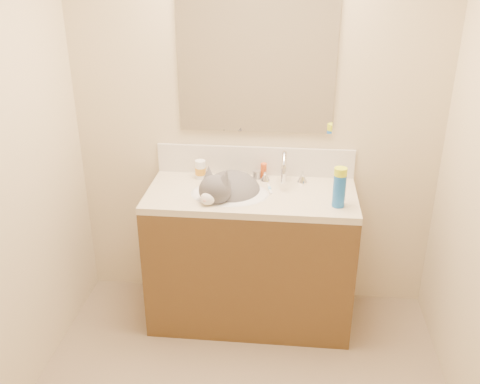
% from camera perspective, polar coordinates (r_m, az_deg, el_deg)
% --- Properties ---
extents(room_shell, '(2.24, 2.54, 2.52)m').
position_cam_1_polar(room_shell, '(1.92, -1.01, 5.01)').
color(room_shell, beige).
rests_on(room_shell, ground).
extents(vanity_cabinet, '(1.20, 0.55, 0.82)m').
position_cam_1_polar(vanity_cabinet, '(3.27, 1.14, -7.19)').
color(vanity_cabinet, '#53391C').
rests_on(vanity_cabinet, ground).
extents(counter_slab, '(1.20, 0.55, 0.04)m').
position_cam_1_polar(counter_slab, '(3.07, 1.21, -0.34)').
color(counter_slab, beige).
rests_on(counter_slab, vanity_cabinet).
extents(basin, '(0.45, 0.36, 0.14)m').
position_cam_1_polar(basin, '(3.07, -1.08, -1.33)').
color(basin, white).
rests_on(basin, vanity_cabinet).
extents(faucet, '(0.28, 0.20, 0.21)m').
position_cam_1_polar(faucet, '(3.14, 4.71, 2.32)').
color(faucet, silver).
rests_on(faucet, counter_slab).
extents(cat, '(0.47, 0.52, 0.35)m').
position_cam_1_polar(cat, '(3.07, -1.20, -0.12)').
color(cat, '#4B484B').
rests_on(cat, basin).
extents(backsplash, '(1.20, 0.02, 0.18)m').
position_cam_1_polar(backsplash, '(3.26, 1.61, 3.34)').
color(backsplash, silver).
rests_on(backsplash, counter_slab).
extents(mirror, '(0.90, 0.02, 0.80)m').
position_cam_1_polar(mirror, '(3.10, 1.74, 13.56)').
color(mirror, white).
rests_on(mirror, room_shell).
extents(pill_bottle, '(0.07, 0.07, 0.11)m').
position_cam_1_polar(pill_bottle, '(3.23, -4.24, 2.42)').
color(pill_bottle, white).
rests_on(pill_bottle, counter_slab).
extents(pill_label, '(0.07, 0.07, 0.04)m').
position_cam_1_polar(pill_label, '(3.24, -4.24, 2.26)').
color(pill_label, gold).
rests_on(pill_label, pill_bottle).
extents(silver_jar, '(0.06, 0.06, 0.05)m').
position_cam_1_polar(silver_jar, '(3.22, 1.79, 1.82)').
color(silver_jar, '#B7B7BC').
rests_on(silver_jar, counter_slab).
extents(amber_bottle, '(0.05, 0.05, 0.09)m').
position_cam_1_polar(amber_bottle, '(3.23, 2.53, 2.28)').
color(amber_bottle, '#D14F18').
rests_on(amber_bottle, counter_slab).
extents(toothbrush, '(0.04, 0.13, 0.01)m').
position_cam_1_polar(toothbrush, '(3.09, 3.18, 0.33)').
color(toothbrush, white).
rests_on(toothbrush, counter_slab).
extents(toothbrush_head, '(0.02, 0.03, 0.01)m').
position_cam_1_polar(toothbrush_head, '(3.09, 3.18, 0.38)').
color(toothbrush_head, '#6FBEEC').
rests_on(toothbrush_head, counter_slab).
extents(spray_can, '(0.08, 0.08, 0.19)m').
position_cam_1_polar(spray_can, '(2.90, 10.53, 0.18)').
color(spray_can, blue).
rests_on(spray_can, counter_slab).
extents(spray_cap, '(0.08, 0.08, 0.04)m').
position_cam_1_polar(spray_cap, '(2.86, 10.69, 2.14)').
color(spray_cap, '#D7F019').
rests_on(spray_cap, spray_can).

